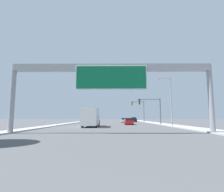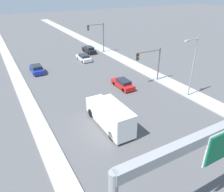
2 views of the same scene
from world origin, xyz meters
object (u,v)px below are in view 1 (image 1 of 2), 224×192
Objects in this scene: sign_gantry at (111,77)px; car_near_center at (124,120)px; traffic_light_near_intersection at (153,106)px; street_lamp_right at (169,97)px; truck_box_primary at (91,117)px; car_far_center at (89,120)px; car_mid_left at (129,121)px; traffic_light_mid_block at (140,108)px; car_near_right at (134,120)px.

car_near_center is at bearing 84.52° from sign_gantry.
street_lamp_right reaches higher than traffic_light_near_intersection.
truck_box_primary reaches higher than car_near_center.
truck_box_primary is (3.50, -21.88, 0.86)m from car_far_center.
truck_box_primary is at bearing 106.17° from sign_gantry.
car_mid_left is 0.54× the size of street_lamp_right.
car_mid_left is at bearing -105.70° from traffic_light_mid_block.
car_far_center reaches higher than car_near_center.
car_near_center is 0.54× the size of street_lamp_right.
car_far_center is 0.96× the size of car_near_center.
car_near_right is 1.07× the size of car_far_center.
car_near_right is 21.69m from traffic_light_near_intersection.
traffic_light_near_intersection is at bearing -72.68° from car_near_center.
truck_box_primary is at bearing -114.07° from traffic_light_mid_block.
traffic_light_mid_block is (0.40, 20.00, 0.71)m from traffic_light_near_intersection.
street_lamp_right reaches higher than car_near_center.
sign_gantry reaches higher than car_near_right.
truck_box_primary reaches higher than car_mid_left.
car_near_center is 0.58× the size of truck_box_primary.
car_far_center is at bearing -151.73° from car_near_right.
truck_box_primary is (-7.00, -24.41, 0.92)m from car_near_center.
traffic_light_mid_block is 0.80× the size of street_lamp_right.
car_near_center is 17.48m from traffic_light_near_intersection.
traffic_light_mid_block reaches higher than traffic_light_near_intersection.
car_near_right is at bearing 80.42° from sign_gantry.
street_lamp_right is (10.07, 13.20, -0.58)m from sign_gantry.
sign_gantry reaches higher than traffic_light_mid_block.
car_near_center is at bearing 90.00° from car_mid_left.
sign_gantry reaches higher than car_near_center.
car_near_right is at bearing 70.35° from truck_box_primary.
traffic_light_mid_block is at bearing 74.30° from car_mid_left.
sign_gantry is 36.98m from car_near_center.
truck_box_primary is 1.15× the size of traffic_light_mid_block.
street_lamp_right is (17.07, -20.75, 4.35)m from car_far_center.
car_mid_left is at bearing -99.46° from car_near_right.
car_mid_left is 0.58× the size of truck_box_primary.
traffic_light_near_intersection reaches higher than car_mid_left.
car_mid_left is 0.67× the size of traffic_light_mid_block.
street_lamp_right is at bearing -50.55° from car_far_center.
sign_gantry is at bearing -113.21° from traffic_light_near_intersection.
street_lamp_right is (13.57, 1.13, 3.49)m from truck_box_primary.
car_far_center is at bearing 129.45° from street_lamp_right.
car_far_center is (-14.00, -7.53, -0.01)m from car_near_right.
car_mid_left is 20.75m from traffic_light_mid_block.
car_near_right is at bearing 28.27° from car_far_center.
car_far_center is at bearing 138.39° from traffic_light_near_intersection.
car_far_center is 27.22m from street_lamp_right.
car_mid_left is at bearing -52.07° from car_far_center.
car_mid_left is 17.08m from car_far_center.
traffic_light_near_intersection is 7.13m from street_lamp_right.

